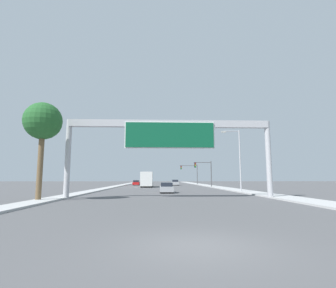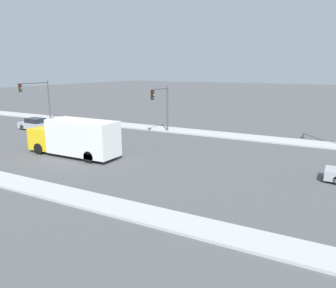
{
  "view_description": "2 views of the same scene",
  "coord_description": "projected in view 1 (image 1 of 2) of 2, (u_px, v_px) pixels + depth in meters",
  "views": [
    {
      "loc": [
        -1.18,
        -7.82,
        1.96
      ],
      "look_at": [
        0.0,
        22.27,
        5.88
      ],
      "focal_mm": 28.0,
      "sensor_mm": 36.0,
      "label": 1
    },
    {
      "loc": [
        -24.15,
        29.35,
        7.54
      ],
      "look_at": [
        -1.91,
        41.36,
        1.68
      ],
      "focal_mm": 35.0,
      "sensor_mm": 36.0,
      "label": 2
    }
  ],
  "objects": [
    {
      "name": "car_near_right",
      "position": [
        136.0,
        183.0,
        71.43
      ],
      "size": [
        1.73,
        4.47,
        1.35
      ],
      "color": "red",
      "rests_on": "ground"
    },
    {
      "name": "traffic_light_near_intersection",
      "position": [
        205.0,
        170.0,
        55.94
      ],
      "size": [
        3.82,
        0.32,
        5.57
      ],
      "color": "#4C4C4F",
      "rests_on": "ground"
    },
    {
      "name": "car_far_center",
      "position": [
        166.0,
        188.0,
        35.11
      ],
      "size": [
        1.74,
        4.55,
        1.35
      ],
      "color": "#A5A8AD",
      "rests_on": "ground"
    },
    {
      "name": "sidewalk_right",
      "position": [
        206.0,
        185.0,
        67.44
      ],
      "size": [
        3.0,
        120.0,
        0.15
      ],
      "color": "#B2B2B2",
      "rests_on": "ground"
    },
    {
      "name": "car_near_left",
      "position": [
        175.0,
        183.0,
        70.46
      ],
      "size": [
        1.77,
        4.23,
        1.49
      ],
      "color": "#A5A8AD",
      "rests_on": "ground"
    },
    {
      "name": "truck_box_primary",
      "position": [
        147.0,
        179.0,
        56.82
      ],
      "size": [
        2.47,
        8.83,
        3.24
      ],
      "color": "yellow",
      "rests_on": "ground"
    },
    {
      "name": "palm_tree_foreground",
      "position": [
        43.0,
        123.0,
        23.05
      ],
      "size": [
        3.27,
        3.27,
        8.59
      ],
      "color": "brown",
      "rests_on": "ground"
    },
    {
      "name": "median_strip_left",
      "position": [
        120.0,
        185.0,
        66.59
      ],
      "size": [
        2.0,
        120.0,
        0.15
      ],
      "color": "#B2B2B2",
      "rests_on": "ground"
    },
    {
      "name": "sign_gantry",
      "position": [
        170.0,
        136.0,
        26.08
      ],
      "size": [
        20.44,
        0.73,
        7.72
      ],
      "color": "#B2B2B7",
      "rests_on": "ground"
    },
    {
      "name": "ground_plane",
      "position": [
        198.0,
        247.0,
        7.54
      ],
      "size": [
        300.0,
        300.0,
        0.0
      ],
      "primitive_type": "plane",
      "color": "#515154"
    },
    {
      "name": "traffic_light_mid_block",
      "position": [
        191.0,
        171.0,
        75.77
      ],
      "size": [
        5.17,
        0.32,
        5.82
      ],
      "color": "#4C4C4F",
      "rests_on": "ground"
    },
    {
      "name": "street_lamp_right",
      "position": [
        238.0,
        155.0,
        36.71
      ],
      "size": [
        2.63,
        0.28,
        8.69
      ],
      "color": "#B2B2B7",
      "rests_on": "ground"
    }
  ]
}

